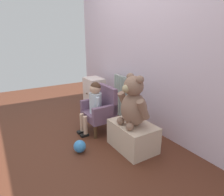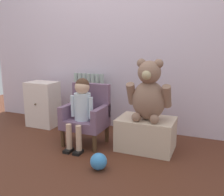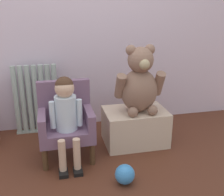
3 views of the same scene
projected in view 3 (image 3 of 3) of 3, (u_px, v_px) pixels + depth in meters
The scene contains 8 objects.
ground_plane at pixel (84, 186), 2.01m from camera, with size 6.00×6.00×0.00m, color #52291A.
back_wall at pixel (64, 7), 2.64m from camera, with size 3.80×0.05×2.40m, color silver.
radiator at pixel (36, 100), 2.74m from camera, with size 0.43×0.05×0.69m.
child_armchair at pixel (66, 121), 2.32m from camera, with size 0.44×0.36×0.64m.
child_figure at pixel (66, 109), 2.17m from camera, with size 0.25×0.35×0.72m.
low_bench at pixel (135, 127), 2.58m from camera, with size 0.56×0.39×0.32m, color beige.
large_teddy_bear at pixel (140, 83), 2.43m from camera, with size 0.43×0.30×0.59m.
toy_ball at pixel (125, 174), 2.03m from camera, with size 0.15×0.15×0.15m, color #3B87D0.
Camera 3 is at (-0.18, -1.69, 1.26)m, focal length 45.00 mm.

